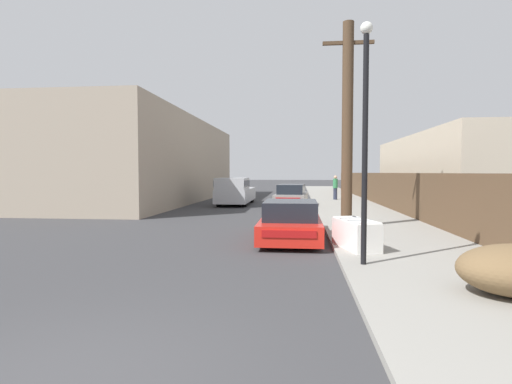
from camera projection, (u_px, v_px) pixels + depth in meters
The scene contains 11 objects.
sidewalk_curb at pixel (345, 203), 26.56m from camera, with size 4.20×63.00×0.12m, color gray.
discarded_fridge at pixel (356, 234), 10.42m from camera, with size 1.12×1.82×0.78m.
parked_sports_car_red at pixel (291, 222), 12.37m from camera, with size 1.82×4.43×1.24m.
car_parked_mid at pixel (292, 197), 23.86m from camera, with size 2.03×4.74×1.40m.
pickup_truck at pixel (235, 191), 25.79m from camera, with size 1.93×5.72×1.76m.
utility_pole at pixel (347, 124), 14.27m from camera, with size 1.80×0.40×7.31m.
street_lamp at pixel (365, 127), 8.47m from camera, with size 0.26×0.26×5.14m.
wooden_fence at pixel (378, 188), 25.11m from camera, with size 0.08×44.59×1.96m, color brown.
building_left_block at pixel (156, 161), 29.49m from camera, with size 7.00×23.23×5.92m, color tan.
building_right_house at pixel (464, 173), 21.69m from camera, with size 6.00×14.84×4.11m, color beige.
pedestrian at pixel (335, 187), 29.18m from camera, with size 0.34×0.34×1.76m.
Camera 1 is at (2.28, -3.47, 2.10)m, focal length 28.00 mm.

